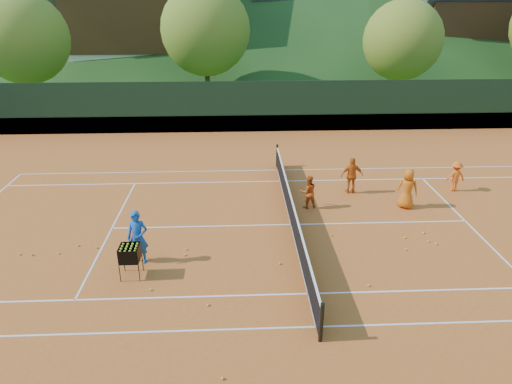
{
  "coord_description": "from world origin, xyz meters",
  "views": [
    {
      "loc": [
        -1.92,
        -14.49,
        7.71
      ],
      "look_at": [
        -1.28,
        0.0,
        1.33
      ],
      "focal_mm": 32.0,
      "sensor_mm": 36.0,
      "label": 1
    }
  ],
  "objects_px": {
    "student_a": "(308,192)",
    "chalet_left": "(145,17)",
    "student_c": "(407,189)",
    "chalet_right": "(469,20)",
    "ball_hopper": "(130,254)",
    "coach": "(138,237)",
    "tennis_net": "(292,212)",
    "chalet_mid": "(313,21)",
    "student_d": "(455,176)",
    "student_b": "(352,175)"
  },
  "relations": [
    {
      "from": "student_a",
      "to": "chalet_left",
      "type": "xyz_separation_m",
      "value": [
        -10.8,
        28.6,
        4.97
      ]
    },
    {
      "from": "student_c",
      "to": "chalet_right",
      "type": "bearing_deg",
      "value": -97.27
    },
    {
      "from": "ball_hopper",
      "to": "chalet_left",
      "type": "xyz_separation_m",
      "value": [
        -4.93,
        33.02,
        4.88
      ]
    },
    {
      "from": "ball_hopper",
      "to": "chalet_right",
      "type": "bearing_deg",
      "value": 52.79
    },
    {
      "from": "coach",
      "to": "tennis_net",
      "type": "distance_m",
      "value": 5.47
    },
    {
      "from": "student_a",
      "to": "chalet_mid",
      "type": "bearing_deg",
      "value": -108.15
    },
    {
      "from": "student_d",
      "to": "student_c",
      "type": "bearing_deg",
      "value": 26.96
    },
    {
      "from": "ball_hopper",
      "to": "chalet_right",
      "type": "relative_size",
      "value": 0.08
    },
    {
      "from": "ball_hopper",
      "to": "tennis_net",
      "type": "bearing_deg",
      "value": 30.77
    },
    {
      "from": "student_d",
      "to": "chalet_right",
      "type": "height_order",
      "value": "chalet_right"
    },
    {
      "from": "coach",
      "to": "chalet_right",
      "type": "xyz_separation_m",
      "value": [
        24.97,
        32.25,
        4.37
      ]
    },
    {
      "from": "student_b",
      "to": "ball_hopper",
      "type": "xyz_separation_m",
      "value": [
        -7.86,
        -5.75,
        -0.03
      ]
    },
    {
      "from": "student_a",
      "to": "ball_hopper",
      "type": "distance_m",
      "value": 7.35
    },
    {
      "from": "tennis_net",
      "to": "chalet_left",
      "type": "bearing_deg",
      "value": 108.43
    },
    {
      "from": "student_a",
      "to": "chalet_mid",
      "type": "xyz_separation_m",
      "value": [
        5.2,
        32.6,
        4.31
      ]
    },
    {
      "from": "tennis_net",
      "to": "chalet_right",
      "type": "bearing_deg",
      "value": 56.31
    },
    {
      "from": "ball_hopper",
      "to": "chalet_left",
      "type": "distance_m",
      "value": 33.74
    },
    {
      "from": "student_b",
      "to": "chalet_left",
      "type": "distance_m",
      "value": 30.51
    },
    {
      "from": "student_a",
      "to": "student_c",
      "type": "bearing_deg",
      "value": 168.32
    },
    {
      "from": "student_d",
      "to": "chalet_mid",
      "type": "height_order",
      "value": "chalet_mid"
    },
    {
      "from": "student_b",
      "to": "ball_hopper",
      "type": "height_order",
      "value": "student_b"
    },
    {
      "from": "coach",
      "to": "chalet_mid",
      "type": "distance_m",
      "value": 38.1
    },
    {
      "from": "coach",
      "to": "student_c",
      "type": "height_order",
      "value": "coach"
    },
    {
      "from": "student_a",
      "to": "chalet_right",
      "type": "distance_m",
      "value": 34.75
    },
    {
      "from": "student_c",
      "to": "tennis_net",
      "type": "distance_m",
      "value": 4.75
    },
    {
      "from": "coach",
      "to": "student_c",
      "type": "relative_size",
      "value": 1.09
    },
    {
      "from": "student_c",
      "to": "chalet_right",
      "type": "distance_m",
      "value": 32.94
    },
    {
      "from": "student_d",
      "to": "tennis_net",
      "type": "distance_m",
      "value": 7.68
    },
    {
      "from": "student_d",
      "to": "coach",
      "type": "bearing_deg",
      "value": 18.9
    },
    {
      "from": "tennis_net",
      "to": "chalet_mid",
      "type": "distance_m",
      "value": 34.81
    },
    {
      "from": "coach",
      "to": "student_d",
      "type": "bearing_deg",
      "value": 22.56
    },
    {
      "from": "student_a",
      "to": "student_c",
      "type": "height_order",
      "value": "student_c"
    },
    {
      "from": "student_c",
      "to": "coach",
      "type": "bearing_deg",
      "value": 40.99
    },
    {
      "from": "student_d",
      "to": "chalet_mid",
      "type": "distance_m",
      "value": 31.56
    },
    {
      "from": "student_c",
      "to": "chalet_mid",
      "type": "bearing_deg",
      "value": -71.56
    },
    {
      "from": "tennis_net",
      "to": "chalet_mid",
      "type": "height_order",
      "value": "chalet_mid"
    },
    {
      "from": "tennis_net",
      "to": "chalet_left",
      "type": "height_order",
      "value": "chalet_left"
    },
    {
      "from": "student_a",
      "to": "chalet_mid",
      "type": "relative_size",
      "value": 0.1
    },
    {
      "from": "student_b",
      "to": "chalet_left",
      "type": "height_order",
      "value": "chalet_left"
    },
    {
      "from": "student_a",
      "to": "chalet_right",
      "type": "xyz_separation_m",
      "value": [
        19.2,
        28.6,
        4.58
      ]
    },
    {
      "from": "student_a",
      "to": "tennis_net",
      "type": "distance_m",
      "value": 1.62
    },
    {
      "from": "ball_hopper",
      "to": "student_d",
      "type": "bearing_deg",
      "value": 25.27
    },
    {
      "from": "student_a",
      "to": "chalet_mid",
      "type": "height_order",
      "value": "chalet_mid"
    },
    {
      "from": "tennis_net",
      "to": "chalet_mid",
      "type": "relative_size",
      "value": 0.95
    },
    {
      "from": "student_b",
      "to": "chalet_mid",
      "type": "relative_size",
      "value": 0.12
    },
    {
      "from": "student_a",
      "to": "student_c",
      "type": "xyz_separation_m",
      "value": [
        3.78,
        -0.17,
        0.13
      ]
    },
    {
      "from": "coach",
      "to": "chalet_mid",
      "type": "xyz_separation_m",
      "value": [
        10.97,
        36.25,
        4.11
      ]
    },
    {
      "from": "student_a",
      "to": "tennis_net",
      "type": "bearing_deg",
      "value": 51.25
    },
    {
      "from": "student_d",
      "to": "tennis_net",
      "type": "xyz_separation_m",
      "value": [
        -7.16,
        -2.76,
        -0.14
      ]
    },
    {
      "from": "tennis_net",
      "to": "chalet_left",
      "type": "distance_m",
      "value": 32.04
    }
  ]
}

